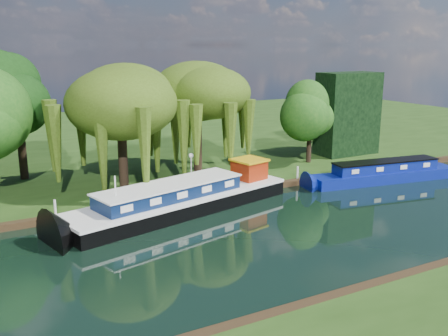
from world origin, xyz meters
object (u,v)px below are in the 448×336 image
dutch_barge (183,199)px  narrowboat (385,173)px  red_dinghy (116,226)px  white_cruiser (410,176)px

dutch_barge → narrowboat: bearing=-16.4°
narrowboat → dutch_barge: bearing=-173.9°
dutch_barge → narrowboat: size_ratio=1.28×
red_dinghy → white_cruiser: size_ratio=1.07×
dutch_barge → white_cruiser: 21.17m
red_dinghy → white_cruiser: white_cruiser is taller
red_dinghy → white_cruiser: bearing=-89.8°
white_cruiser → red_dinghy: bearing=94.8°
dutch_barge → narrowboat: dutch_barge is taller
red_dinghy → narrowboat: bearing=-90.5°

